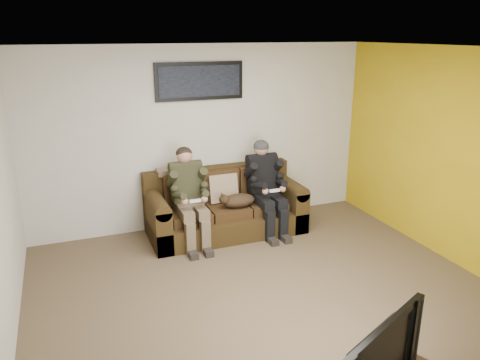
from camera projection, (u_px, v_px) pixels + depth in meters
name	position (u px, v px, depth m)	size (l,w,h in m)	color
floor	(267.00, 295.00, 5.11)	(5.00, 5.00, 0.00)	brown
ceiling	(271.00, 49.00, 4.32)	(5.00, 5.00, 0.00)	silver
wall_back	(204.00, 137.00, 6.71)	(5.00, 5.00, 0.00)	beige
wall_front	(430.00, 293.00, 2.72)	(5.00, 5.00, 0.00)	beige
wall_right	(459.00, 159.00, 5.58)	(4.50, 4.50, 0.00)	beige
accent_wall_right	(459.00, 159.00, 5.57)	(4.50, 4.50, 0.00)	gold
sofa	(224.00, 209.00, 6.68)	(2.17, 0.94, 0.89)	#362610
throw_pillow	(223.00, 188.00, 6.63)	(0.41, 0.12, 0.39)	#9D8467
throw_blanket	(173.00, 171.00, 6.53)	(0.44, 0.22, 0.08)	tan
person_left	(189.00, 191.00, 6.21)	(0.51, 0.87, 1.29)	brown
person_right	(265.00, 182.00, 6.60)	(0.51, 0.86, 1.30)	black
cat	(237.00, 200.00, 6.43)	(0.66, 0.26, 0.24)	#402C19
framed_poster	(200.00, 81.00, 6.42)	(1.25, 0.05, 0.52)	black
television	(368.00, 356.00, 3.11)	(1.02, 0.13, 0.59)	black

